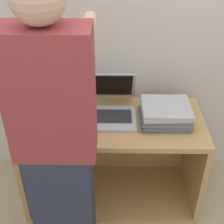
% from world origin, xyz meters
% --- Properties ---
extents(ground_plane, '(12.00, 12.00, 0.00)m').
position_xyz_m(ground_plane, '(0.00, 0.00, 0.00)').
color(ground_plane, tan).
extents(wall_back, '(8.00, 0.05, 2.40)m').
position_xyz_m(wall_back, '(0.00, 0.67, 1.20)').
color(wall_back, beige).
rests_on(wall_back, ground_plane).
extents(cart, '(1.20, 0.57, 0.69)m').
position_xyz_m(cart, '(0.00, 0.35, 0.35)').
color(cart, tan).
rests_on(cart, ground_plane).
extents(laptop_open, '(0.31, 0.42, 0.26)m').
position_xyz_m(laptop_open, '(0.00, 0.35, 0.75)').
color(laptop_open, '#B7B7BC').
rests_on(laptop_open, cart).
extents(laptop_stack_left, '(0.33, 0.29, 0.14)m').
position_xyz_m(laptop_stack_left, '(-0.34, 0.28, 0.76)').
color(laptop_stack_left, '#B7B7BC').
rests_on(laptop_stack_left, cart).
extents(laptop_stack_right, '(0.33, 0.29, 0.12)m').
position_xyz_m(laptop_stack_right, '(0.34, 0.28, 0.75)').
color(laptop_stack_right, slate).
rests_on(laptop_stack_right, cart).
extents(person, '(0.40, 0.53, 1.70)m').
position_xyz_m(person, '(-0.27, -0.16, 0.86)').
color(person, '#2D3342').
rests_on(person, ground_plane).
extents(inventory_tag, '(0.06, 0.02, 0.01)m').
position_xyz_m(inventory_tag, '(-0.34, 0.21, 0.83)').
color(inventory_tag, red).
rests_on(inventory_tag, laptop_stack_left).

